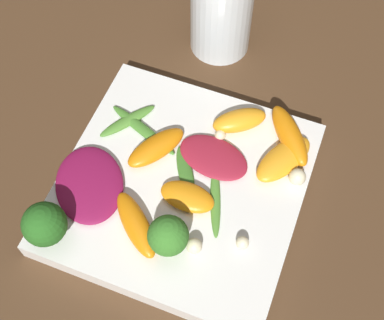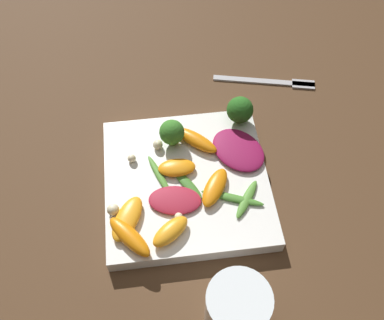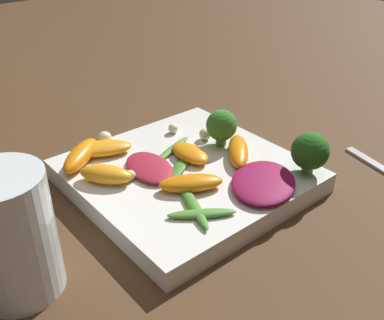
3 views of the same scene
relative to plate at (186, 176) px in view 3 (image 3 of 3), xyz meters
name	(u,v)px [view 3 (image 3 of 3)]	position (x,y,z in m)	size (l,w,h in m)	color
ground_plane	(187,184)	(0.00, 0.00, -0.01)	(2.40, 2.40, 0.00)	#4C331E
plate	(186,176)	(0.00, 0.00, 0.00)	(0.25, 0.25, 0.02)	white
drinking_glass	(10,236)	(-0.03, 0.22, 0.05)	(0.07, 0.07, 0.12)	white
radicchio_leaf_0	(149,167)	(0.02, 0.04, 0.02)	(0.08, 0.06, 0.01)	maroon
radicchio_leaf_1	(263,182)	(-0.09, -0.04, 0.02)	(0.11, 0.11, 0.01)	maroon
orange_segment_0	(238,151)	(-0.02, -0.06, 0.02)	(0.07, 0.07, 0.02)	orange
orange_segment_1	(102,148)	(0.09, 0.06, 0.02)	(0.06, 0.08, 0.02)	orange
orange_segment_2	(190,153)	(0.01, -0.02, 0.02)	(0.06, 0.03, 0.01)	orange
orange_segment_3	(81,155)	(0.09, 0.09, 0.02)	(0.07, 0.08, 0.02)	orange
orange_segment_4	(106,174)	(0.03, 0.09, 0.02)	(0.06, 0.06, 0.02)	orange
orange_segment_5	(191,183)	(-0.04, 0.03, 0.02)	(0.06, 0.07, 0.02)	orange
broccoli_floret_0	(221,126)	(0.01, -0.07, 0.04)	(0.04, 0.04, 0.05)	#7A9E51
broccoli_floret_1	(310,152)	(-0.10, -0.10, 0.04)	(0.04, 0.04, 0.05)	#7A9E51
arugula_sprig_0	(202,214)	(-0.08, 0.05, 0.02)	(0.05, 0.07, 0.01)	#518E33
arugula_sprig_1	(171,150)	(0.04, -0.01, 0.02)	(0.04, 0.08, 0.01)	#518E33
arugula_sprig_2	(192,202)	(-0.06, 0.04, 0.02)	(0.09, 0.05, 0.01)	#47842D
arugula_sprig_3	(176,167)	(0.00, 0.01, 0.01)	(0.05, 0.06, 0.01)	#3D7528
macadamia_nut_0	(205,134)	(0.04, -0.06, 0.02)	(0.02, 0.02, 0.02)	beige
macadamia_nut_1	(130,175)	(0.02, 0.07, 0.02)	(0.01, 0.01, 0.01)	beige
macadamia_nut_2	(173,128)	(0.08, -0.04, 0.02)	(0.01, 0.01, 0.01)	beige
macadamia_nut_3	(105,138)	(0.11, 0.04, 0.02)	(0.02, 0.02, 0.02)	beige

